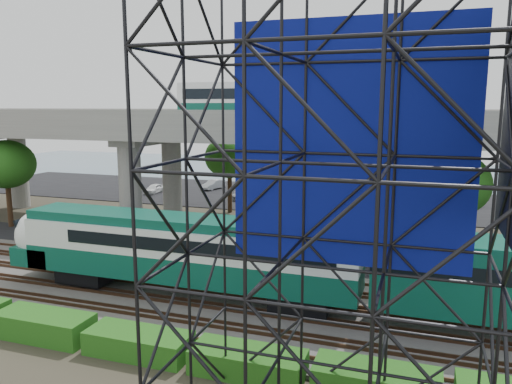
% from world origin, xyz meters
% --- Properties ---
extents(ground, '(140.00, 140.00, 0.00)m').
position_xyz_m(ground, '(0.00, 0.00, 0.00)').
color(ground, '#474233').
rests_on(ground, ground).
extents(ballast_bed, '(90.00, 12.00, 0.20)m').
position_xyz_m(ballast_bed, '(0.00, 2.00, 0.10)').
color(ballast_bed, slate).
rests_on(ballast_bed, ground).
extents(service_road, '(90.00, 5.00, 0.08)m').
position_xyz_m(service_road, '(0.00, 10.50, 0.04)').
color(service_road, black).
rests_on(service_road, ground).
extents(parking_lot, '(90.00, 18.00, 0.08)m').
position_xyz_m(parking_lot, '(0.00, 34.00, 0.04)').
color(parking_lot, black).
rests_on(parking_lot, ground).
extents(harbor_water, '(140.00, 40.00, 0.03)m').
position_xyz_m(harbor_water, '(0.00, 56.00, 0.01)').
color(harbor_water, slate).
rests_on(harbor_water, ground).
extents(rail_tracks, '(90.00, 9.52, 0.16)m').
position_xyz_m(rail_tracks, '(0.00, 2.00, 0.28)').
color(rail_tracks, '#472D1E').
rests_on(rail_tracks, ballast_bed).
extents(commuter_train, '(29.30, 3.06, 4.30)m').
position_xyz_m(commuter_train, '(2.28, 2.00, 2.88)').
color(commuter_train, black).
rests_on(commuter_train, rail_tracks).
extents(overpass, '(80.00, 12.00, 12.40)m').
position_xyz_m(overpass, '(-0.06, 16.00, 8.21)').
color(overpass, '#9E9B93').
rests_on(overpass, ground).
extents(scaffold_tower, '(9.36, 6.36, 15.00)m').
position_xyz_m(scaffold_tower, '(9.84, -7.98, 7.47)').
color(scaffold_tower, black).
rests_on(scaffold_tower, ground).
extents(hedge_strip, '(34.60, 1.80, 1.20)m').
position_xyz_m(hedge_strip, '(1.01, -4.30, 0.56)').
color(hedge_strip, '#185313').
rests_on(hedge_strip, ground).
extents(trees, '(40.94, 16.94, 7.69)m').
position_xyz_m(trees, '(-4.67, 16.17, 5.57)').
color(trees, '#382314').
rests_on(trees, ground).
extents(suv, '(4.46, 2.13, 1.23)m').
position_xyz_m(suv, '(-16.21, 10.35, 0.69)').
color(suv, black).
rests_on(suv, service_road).
extents(parked_cars, '(37.76, 9.46, 1.27)m').
position_xyz_m(parked_cars, '(1.39, 34.02, 0.68)').
color(parked_cars, white).
rests_on(parked_cars, parking_lot).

